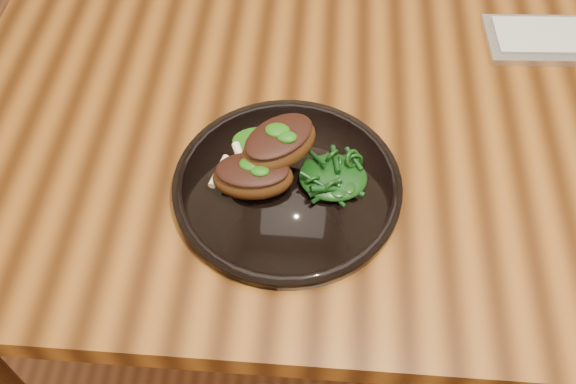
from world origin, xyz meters
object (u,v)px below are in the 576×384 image
Objects in this scene: plate at (287,186)px; lamb_chop_front at (252,176)px; greens_heap at (333,174)px; desk at (462,158)px.

lamb_chop_front is (-0.05, -0.01, 0.03)m from plate.
greens_heap is at bearing 5.19° from plate.
lamb_chop_front is (-0.32, -0.16, 0.12)m from desk.
plate is 0.06m from lamb_chop_front.
lamb_chop_front reaches higher than plate.
plate is at bearing -174.81° from greens_heap.
plate is 3.37× the size of greens_heap.
desk is 0.32m from plate.
lamb_chop_front is at bearing -153.54° from desk.
lamb_chop_front reaches higher than greens_heap.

